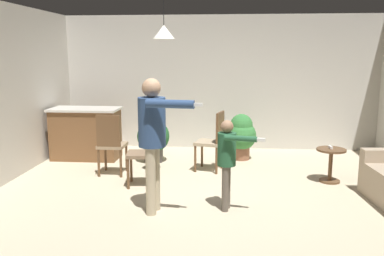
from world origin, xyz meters
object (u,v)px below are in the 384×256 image
side_table_by_couch (331,161)px  person_adult (153,131)px  dining_chair_centre_back (146,149)px  dining_chair_by_counter (213,139)px  spare_remote_on_table (330,147)px  dining_chair_near_wall (111,142)px  potted_plant_by_wall (241,134)px  person_child (228,155)px  potted_plant_corner (153,135)px  kitchen_counter (86,133)px

side_table_by_couch → person_adult: size_ratio=0.31×
side_table_by_couch → dining_chair_centre_back: 2.80m
dining_chair_by_counter → spare_remote_on_table: bearing=-88.7°
side_table_by_couch → dining_chair_near_wall: size_ratio=0.52×
dining_chair_centre_back → spare_remote_on_table: dining_chair_centre_back is taller
dining_chair_by_counter → dining_chair_near_wall: (-1.62, -0.40, 0.00)m
dining_chair_centre_back → potted_plant_by_wall: bearing=-47.4°
person_adult → dining_chair_by_counter: 2.06m
person_child → potted_plant_corner: 2.61m
side_table_by_couch → potted_plant_by_wall: potted_plant_by_wall is taller
person_child → dining_chair_centre_back: 1.49m
kitchen_counter → person_adult: person_adult is taller
dining_chair_near_wall → potted_plant_by_wall: dining_chair_near_wall is taller
potted_plant_corner → dining_chair_near_wall: bearing=-120.5°
person_child → dining_chair_centre_back: person_child is taller
kitchen_counter → potted_plant_by_wall: bearing=3.8°
side_table_by_couch → person_child: person_child is taller
side_table_by_couch → dining_chair_centre_back: bearing=-171.9°
potted_plant_corner → potted_plant_by_wall: (1.58, 0.32, -0.03)m
person_adult → dining_chair_centre_back: person_adult is taller
potted_plant_by_wall → dining_chair_near_wall: bearing=-150.2°
person_child → potted_plant_corner: bearing=-137.5°
kitchen_counter → person_adult: (1.73, -2.51, 0.55)m
potted_plant_corner → spare_remote_on_table: 3.04m
person_child → dining_chair_near_wall: person_child is taller
dining_chair_near_wall → potted_plant_corner: 1.04m
side_table_by_couch → person_child: (-1.57, -1.28, 0.38)m
dining_chair_near_wall → dining_chair_by_counter: bearing=14.3°
dining_chair_near_wall → spare_remote_on_table: 3.42m
person_adult → side_table_by_couch: bearing=127.7°
dining_chair_centre_back → kitchen_counter: bearing=37.8°
person_adult → dining_chair_centre_back: 1.19m
dining_chair_near_wall → potted_plant_corner: size_ratio=1.12×
kitchen_counter → side_table_by_couch: kitchen_counter is taller
side_table_by_couch → dining_chair_centre_back: dining_chair_centre_back is taller
person_child → side_table_by_couch: bearing=140.8°
side_table_by_couch → potted_plant_corner: size_ratio=0.58×
dining_chair_centre_back → potted_plant_by_wall: size_ratio=1.18×
kitchen_counter → spare_remote_on_table: bearing=-13.9°
spare_remote_on_table → dining_chair_by_counter: bearing=166.8°
person_adult → dining_chair_near_wall: person_adult is taller
person_adult → potted_plant_by_wall: size_ratio=1.95×
person_adult → spare_remote_on_table: size_ratio=12.75×
side_table_by_couch → spare_remote_on_table: spare_remote_on_table is taller
potted_plant_by_wall → kitchen_counter: bearing=-176.2°
kitchen_counter → person_adult: bearing=-55.4°
kitchen_counter → dining_chair_by_counter: 2.47m
kitchen_counter → dining_chair_near_wall: 1.28m
dining_chair_near_wall → dining_chair_centre_back: 0.81m
kitchen_counter → person_adult: 3.10m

